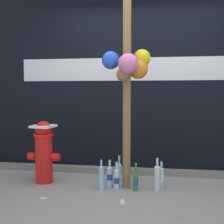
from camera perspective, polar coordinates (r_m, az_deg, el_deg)
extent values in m
plane|color=gray|center=(3.10, 4.44, -18.16)|extent=(14.00, 14.00, 0.00)
cube|color=black|center=(4.40, 5.87, 8.62)|extent=(10.00, 0.20, 3.05)
cube|color=silver|center=(4.32, 2.04, 8.76)|extent=(3.19, 0.01, 0.35)
cube|color=slate|center=(4.07, 5.43, -12.09)|extent=(8.00, 0.12, 0.08)
cylinder|color=olive|center=(3.38, 3.08, 9.33)|extent=(0.10, 0.10, 2.97)
sphere|color=orange|center=(3.42, 5.38, 8.82)|extent=(0.24, 0.24, 0.24)
sphere|color=blue|center=(3.38, -0.26, 10.58)|extent=(0.22, 0.22, 0.22)
sphere|color=#D66BB2|center=(3.18, 3.37, 9.88)|extent=(0.24, 0.24, 0.24)
sphere|color=yellow|center=(3.46, 6.18, 10.98)|extent=(0.21, 0.21, 0.21)
sphere|color=brown|center=(3.24, 2.31, 7.69)|extent=(0.16, 0.16, 0.16)
sphere|color=brown|center=(3.25, 2.32, 9.88)|extent=(0.12, 0.12, 0.12)
sphere|color=brown|center=(3.25, 1.65, 10.49)|extent=(0.05, 0.05, 0.05)
sphere|color=brown|center=(3.25, 3.00, 10.50)|extent=(0.05, 0.05, 0.05)
sphere|color=brown|center=(3.20, 2.23, 9.97)|extent=(0.04, 0.04, 0.04)
cylinder|color=red|center=(3.77, -13.80, -9.35)|extent=(0.22, 0.22, 0.61)
cylinder|color=red|center=(3.71, -13.89, -4.53)|extent=(0.25, 0.25, 0.03)
sphere|color=red|center=(3.70, -13.90, -3.42)|extent=(0.21, 0.21, 0.21)
cylinder|color=red|center=(3.82, -16.06, -8.73)|extent=(0.10, 0.10, 0.10)
cylinder|color=red|center=(3.71, -11.49, -9.06)|extent=(0.10, 0.10, 0.10)
cube|color=white|center=(3.69, -13.91, -2.85)|extent=(0.31, 0.31, 0.03)
cylinder|color=#93CCE0|center=(3.42, -2.21, -13.51)|extent=(0.06, 0.06, 0.28)
cone|color=#93CCE0|center=(3.38, -2.22, -11.05)|extent=(0.06, 0.06, 0.02)
cylinder|color=#93CCE0|center=(3.37, -2.22, -10.29)|extent=(0.02, 0.02, 0.07)
cylinder|color=black|center=(3.36, -2.22, -9.60)|extent=(0.03, 0.03, 0.01)
cylinder|color=#93CCE0|center=(3.77, 1.49, -12.32)|extent=(0.06, 0.06, 0.22)
cone|color=#93CCE0|center=(3.74, 1.49, -10.53)|extent=(0.06, 0.06, 0.02)
cylinder|color=#93CCE0|center=(3.72, 1.50, -9.74)|extent=(0.03, 0.03, 0.08)
cylinder|color=gold|center=(3.71, 1.50, -9.02)|extent=(0.03, 0.03, 0.01)
cylinder|color=silver|center=(3.45, 9.24, -13.36)|extent=(0.07, 0.07, 0.29)
cone|color=silver|center=(3.40, 9.27, -10.82)|extent=(0.07, 0.07, 0.03)
cylinder|color=silver|center=(3.39, 9.28, -10.05)|extent=(0.03, 0.03, 0.07)
cylinder|color=gold|center=(3.38, 9.28, -9.41)|extent=(0.03, 0.03, 0.01)
cylinder|color=#B2DBEA|center=(3.48, 0.95, -13.65)|extent=(0.06, 0.06, 0.23)
cone|color=#B2DBEA|center=(3.44, 0.95, -11.64)|extent=(0.06, 0.06, 0.03)
cylinder|color=#B2DBEA|center=(3.43, 0.95, -10.79)|extent=(0.03, 0.03, 0.08)
cylinder|color=#1E478C|center=(3.48, 0.95, -13.85)|extent=(0.07, 0.07, 0.07)
cylinder|color=black|center=(3.42, 0.95, -10.05)|extent=(0.03, 0.03, 0.01)
cylinder|color=#B2DBEA|center=(3.58, 10.08, -13.17)|extent=(0.06, 0.06, 0.23)
cone|color=#B2DBEA|center=(3.54, 10.10, -11.20)|extent=(0.06, 0.06, 0.02)
cylinder|color=#B2DBEA|center=(3.53, 10.11, -10.46)|extent=(0.03, 0.03, 0.07)
cylinder|color=silver|center=(3.58, 10.08, -13.17)|extent=(0.06, 0.06, 0.08)
cylinder|color=black|center=(3.52, 10.12, -9.81)|extent=(0.03, 0.03, 0.01)
cylinder|color=#93CCE0|center=(3.83, 3.26, -12.28)|extent=(0.06, 0.06, 0.19)
cone|color=#93CCE0|center=(3.80, 3.27, -10.72)|extent=(0.06, 0.06, 0.02)
cylinder|color=#93CCE0|center=(3.79, 3.27, -10.11)|extent=(0.02, 0.02, 0.06)
cylinder|color=#1E478C|center=(3.83, 3.26, -12.40)|extent=(0.06, 0.06, 0.06)
cylinder|color=black|center=(3.78, 3.27, -9.59)|extent=(0.03, 0.03, 0.01)
cylinder|color=#337038|center=(3.42, 4.92, -14.19)|extent=(0.06, 0.06, 0.20)
cone|color=#337038|center=(3.39, 4.93, -12.37)|extent=(0.06, 0.06, 0.02)
cylinder|color=#337038|center=(3.37, 4.93, -11.42)|extent=(0.02, 0.02, 0.09)
cylinder|color=#1E478C|center=(3.42, 4.92, -14.17)|extent=(0.06, 0.06, 0.07)
cylinder|color=gold|center=(3.36, 4.94, -10.57)|extent=(0.03, 0.03, 0.01)
cylinder|color=#B2DBEA|center=(3.54, -0.47, -13.23)|extent=(0.07, 0.07, 0.24)
cone|color=#B2DBEA|center=(3.51, -0.47, -11.16)|extent=(0.07, 0.07, 0.03)
cylinder|color=#B2DBEA|center=(3.49, -0.47, -10.49)|extent=(0.03, 0.03, 0.06)
cylinder|color=#1E478C|center=(3.54, -0.47, -13.16)|extent=(0.07, 0.07, 0.07)
cylinder|color=gold|center=(3.49, -0.47, -9.93)|extent=(0.03, 0.03, 0.01)
cube|color=silver|center=(3.13, 2.19, -17.90)|extent=(0.06, 0.15, 0.01)
cube|color=silver|center=(3.31, -13.90, -16.77)|extent=(0.08, 0.07, 0.01)
cube|color=tan|center=(3.24, -7.57, -17.17)|extent=(0.12, 0.11, 0.01)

